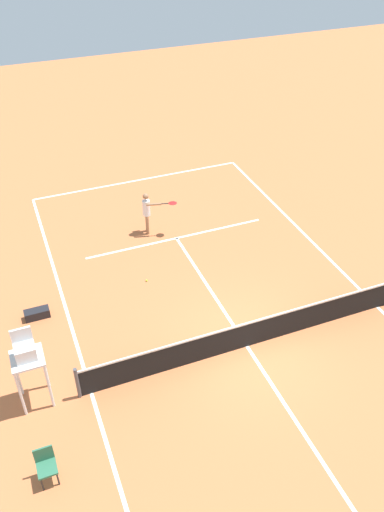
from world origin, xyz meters
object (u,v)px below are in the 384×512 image
Objects in this scene: player_serving at (148,210)px; umpire_chair at (27,357)px; courtside_chair_near at (46,464)px; equipment_bag at (37,314)px; tennis_ball at (147,280)px.

umpire_chair is at bearing -24.28° from player_serving.
courtside_chair_near is at bearing 87.91° from umpire_chair.
equipment_bag is at bearing -98.32° from umpire_chair.
player_serving is 3.10m from tennis_ball.
courtside_chair_near is 5.55m from equipment_bag.
player_serving is 2.22× the size of equipment_bag.
courtside_chair_near is 1.25× the size of equipment_bag.
umpire_chair is at bearing 81.68° from equipment_bag.
umpire_chair is (4.14, 3.59, 1.57)m from tennis_ball.
tennis_ball is 0.09× the size of equipment_bag.
equipment_bag is (-0.46, -3.16, -1.46)m from umpire_chair.
player_serving is 5.72m from equipment_bag.
tennis_ball is at bearing -125.45° from courtside_chair_near.
courtside_chair_near is at bearing -16.34° from player_serving.
player_serving is at bearing -120.89° from courtside_chair_near.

